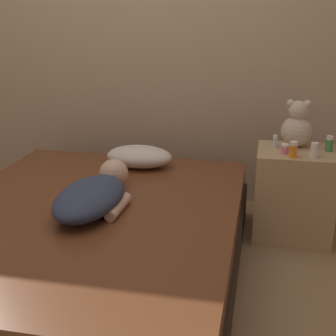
{
  "coord_description": "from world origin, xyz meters",
  "views": [
    {
      "loc": [
        0.89,
        -2.16,
        1.42
      ],
      "look_at": [
        0.39,
        0.25,
        0.58
      ],
      "focal_mm": 50.0,
      "sensor_mm": 36.0,
      "label": 1
    }
  ],
  "objects_px": {
    "bottle_clear": "(275,142)",
    "bottle_green": "(329,144)",
    "bottle_orange": "(293,150)",
    "person_lying": "(94,194)",
    "pillow": "(139,156)",
    "teddy_bear": "(297,126)",
    "bottle_pink": "(285,149)",
    "bottle_white": "(314,150)"
  },
  "relations": [
    {
      "from": "bottle_green",
      "to": "bottle_orange",
      "type": "bearing_deg",
      "value": -140.56
    },
    {
      "from": "teddy_bear",
      "to": "bottle_clear",
      "type": "xyz_separation_m",
      "value": [
        -0.13,
        -0.06,
        -0.09
      ]
    },
    {
      "from": "pillow",
      "to": "bottle_orange",
      "type": "distance_m",
      "value": 1.02
    },
    {
      "from": "bottle_green",
      "to": "bottle_orange",
      "type": "height_order",
      "value": "bottle_orange"
    },
    {
      "from": "pillow",
      "to": "bottle_orange",
      "type": "height_order",
      "value": "bottle_orange"
    },
    {
      "from": "bottle_clear",
      "to": "bottle_white",
      "type": "bearing_deg",
      "value": -35.11
    },
    {
      "from": "teddy_bear",
      "to": "bottle_pink",
      "type": "bearing_deg",
      "value": -111.68
    },
    {
      "from": "pillow",
      "to": "bottle_clear",
      "type": "distance_m",
      "value": 0.9
    },
    {
      "from": "teddy_bear",
      "to": "bottle_pink",
      "type": "relative_size",
      "value": 4.97
    },
    {
      "from": "bottle_pink",
      "to": "bottle_white",
      "type": "bearing_deg",
      "value": -12.55
    },
    {
      "from": "teddy_bear",
      "to": "bottle_white",
      "type": "xyz_separation_m",
      "value": [
        0.1,
        -0.22,
        -0.09
      ]
    },
    {
      "from": "pillow",
      "to": "teddy_bear",
      "type": "distance_m",
      "value": 1.05
    },
    {
      "from": "bottle_clear",
      "to": "bottle_pink",
      "type": "height_order",
      "value": "bottle_clear"
    },
    {
      "from": "bottle_green",
      "to": "bottle_clear",
      "type": "relative_size",
      "value": 1.19
    },
    {
      "from": "person_lying",
      "to": "bottle_green",
      "type": "relative_size",
      "value": 7.88
    },
    {
      "from": "teddy_bear",
      "to": "bottle_pink",
      "type": "xyz_separation_m",
      "value": [
        -0.07,
        -0.18,
        -0.1
      ]
    },
    {
      "from": "pillow",
      "to": "bottle_clear",
      "type": "xyz_separation_m",
      "value": [
        0.89,
        0.02,
        0.15
      ]
    },
    {
      "from": "pillow",
      "to": "person_lying",
      "type": "height_order",
      "value": "person_lying"
    },
    {
      "from": "pillow",
      "to": "bottle_orange",
      "type": "xyz_separation_m",
      "value": [
        0.99,
        -0.17,
        0.16
      ]
    },
    {
      "from": "pillow",
      "to": "person_lying",
      "type": "relative_size",
      "value": 0.59
    },
    {
      "from": "bottle_orange",
      "to": "bottle_green",
      "type": "bearing_deg",
      "value": 39.44
    },
    {
      "from": "teddy_bear",
      "to": "bottle_green",
      "type": "xyz_separation_m",
      "value": [
        0.2,
        -0.07,
        -0.08
      ]
    },
    {
      "from": "person_lying",
      "to": "bottle_pink",
      "type": "bearing_deg",
      "value": 33.61
    },
    {
      "from": "teddy_bear",
      "to": "bottle_orange",
      "type": "height_order",
      "value": "teddy_bear"
    },
    {
      "from": "pillow",
      "to": "bottle_white",
      "type": "relative_size",
      "value": 5.07
    },
    {
      "from": "bottle_pink",
      "to": "bottle_green",
      "type": "bearing_deg",
      "value": 22.53
    },
    {
      "from": "person_lying",
      "to": "bottle_orange",
      "type": "relative_size",
      "value": 7.69
    },
    {
      "from": "bottle_clear",
      "to": "bottle_green",
      "type": "bearing_deg",
      "value": -1.69
    },
    {
      "from": "bottle_pink",
      "to": "bottle_orange",
      "type": "bearing_deg",
      "value": -58.23
    },
    {
      "from": "pillow",
      "to": "person_lying",
      "type": "distance_m",
      "value": 0.72
    },
    {
      "from": "bottle_orange",
      "to": "bottle_pink",
      "type": "distance_m",
      "value": 0.09
    },
    {
      "from": "teddy_bear",
      "to": "bottle_pink",
      "type": "height_order",
      "value": "teddy_bear"
    },
    {
      "from": "person_lying",
      "to": "bottle_green",
      "type": "distance_m",
      "value": 1.47
    },
    {
      "from": "person_lying",
      "to": "bottle_orange",
      "type": "distance_m",
      "value": 1.19
    },
    {
      "from": "bottle_pink",
      "to": "bottle_clear",
      "type": "bearing_deg",
      "value": 115.42
    },
    {
      "from": "bottle_green",
      "to": "bottle_white",
      "type": "height_order",
      "value": "bottle_green"
    },
    {
      "from": "bottle_clear",
      "to": "bottle_pink",
      "type": "relative_size",
      "value": 1.33
    },
    {
      "from": "teddy_bear",
      "to": "person_lying",
      "type": "bearing_deg",
      "value": -143.4
    },
    {
      "from": "bottle_pink",
      "to": "person_lying",
      "type": "bearing_deg",
      "value": -148.37
    },
    {
      "from": "bottle_green",
      "to": "bottle_pink",
      "type": "relative_size",
      "value": 1.58
    },
    {
      "from": "pillow",
      "to": "bottle_white",
      "type": "bearing_deg",
      "value": -7.02
    },
    {
      "from": "person_lying",
      "to": "pillow",
      "type": "bearing_deg",
      "value": 87.52
    }
  ]
}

